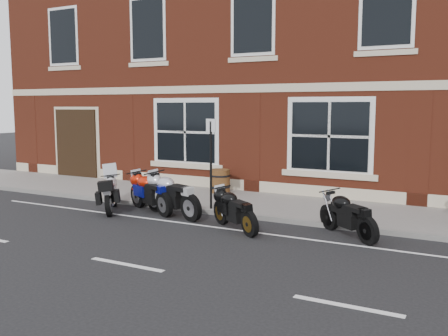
{
  "coord_description": "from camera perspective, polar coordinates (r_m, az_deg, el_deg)",
  "views": [
    {
      "loc": [
        5.67,
        -9.88,
        2.86
      ],
      "look_at": [
        -0.46,
        1.6,
        1.23
      ],
      "focal_mm": 40.0,
      "sensor_mm": 36.0,
      "label": 1
    }
  ],
  "objects": [
    {
      "name": "barrel_planter",
      "position": [
        15.85,
        -0.46,
        -1.48
      ],
      "size": [
        0.66,
        0.66,
        0.73
      ],
      "color": "#4A2913",
      "rests_on": "sidewalk"
    },
    {
      "name": "moto_naked_black",
      "position": [
        11.31,
        13.96,
        -5.07
      ],
      "size": [
        1.6,
        1.34,
        0.89
      ],
      "rotation": [
        0.0,
        0.0,
        0.88
      ],
      "color": "black",
      "rests_on": "ground"
    },
    {
      "name": "moto_sport_silver",
      "position": [
        13.05,
        -5.94,
        -2.93
      ],
      "size": [
        2.18,
        0.92,
        1.02
      ],
      "rotation": [
        0.0,
        0.0,
        1.22
      ],
      "color": "black",
      "rests_on": "ground"
    },
    {
      "name": "moto_sport_red",
      "position": [
        13.65,
        -8.37,
        -2.66
      ],
      "size": [
        2.0,
        1.05,
        0.97
      ],
      "rotation": [
        0.0,
        0.0,
        1.12
      ],
      "color": "black",
      "rests_on": "ground"
    },
    {
      "name": "moto_touring_silver",
      "position": [
        13.96,
        -12.65,
        -2.74
      ],
      "size": [
        1.18,
        1.62,
        1.25
      ],
      "rotation": [
        0.0,
        0.0,
        0.61
      ],
      "color": "black",
      "rests_on": "ground"
    },
    {
      "name": "ground",
      "position": [
        11.74,
        -1.71,
        -6.97
      ],
      "size": [
        80.0,
        80.0,
        0.0
      ],
      "primitive_type": "plane",
      "color": "black",
      "rests_on": "ground"
    },
    {
      "name": "moto_sport_black",
      "position": [
        11.55,
        1.27,
        -4.66
      ],
      "size": [
        1.66,
        1.18,
        0.87
      ],
      "rotation": [
        0.0,
        0.0,
        0.98
      ],
      "color": "black",
      "rests_on": "ground"
    },
    {
      "name": "sidewalk",
      "position": [
        14.34,
        4.27,
        -4.14
      ],
      "size": [
        30.0,
        3.0,
        0.12
      ],
      "primitive_type": "cube",
      "color": "slate",
      "rests_on": "ground"
    },
    {
      "name": "parking_sign",
      "position": [
        13.21,
        -1.51,
        1.24
      ],
      "size": [
        0.33,
        0.11,
        2.4
      ],
      "rotation": [
        0.0,
        0.0,
        -0.28
      ],
      "color": "black",
      "rests_on": "sidewalk"
    },
    {
      "name": "pub_building",
      "position": [
        21.38,
        12.89,
        15.4
      ],
      "size": [
        24.0,
        12.0,
        12.0
      ],
      "primitive_type": "cube",
      "color": "maroon",
      "rests_on": "ground"
    },
    {
      "name": "kerb",
      "position": [
        12.94,
        1.43,
        -5.36
      ],
      "size": [
        30.0,
        0.16,
        0.12
      ],
      "primitive_type": "cube",
      "color": "slate",
      "rests_on": "ground"
    }
  ]
}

